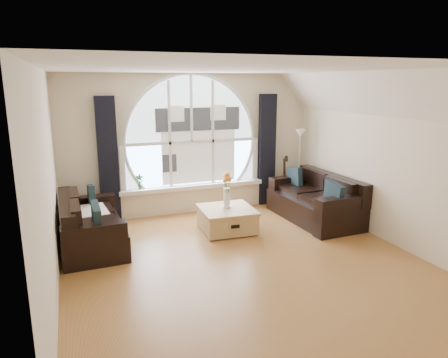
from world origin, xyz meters
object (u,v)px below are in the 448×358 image
Objects in this scene: sofa_right at (314,199)px; coffee_chest at (227,218)px; sofa_left at (92,222)px; floor_lamp at (299,168)px; potted_plant at (140,182)px; vase_flowers at (227,186)px; guitar at (283,180)px.

coffee_chest is at bearing 176.70° from sofa_right.
sofa_left is 0.93× the size of sofa_right.
floor_lamp reaches higher than potted_plant.
sofa_right is 2.74× the size of vase_flowers.
sofa_left is at bearing -179.35° from coffee_chest.
vase_flowers is 0.44× the size of floor_lamp.
floor_lamp is 3.24m from potted_plant.
floor_lamp is at bearing 23.71° from vase_flowers.
guitar is (1.67, 1.08, 0.31)m from coffee_chest.
vase_flowers is (0.01, 0.05, 0.57)m from coffee_chest.
guitar is 3.65× the size of potted_plant.
potted_plant is (-3.21, 0.38, -0.10)m from floor_lamp.
sofa_right is at bearing -101.80° from floor_lamp.
floor_lamp reaches higher than sofa_left.
sofa_right is 3.30m from potted_plant.
floor_lamp is (1.92, 0.84, 0.01)m from vase_flowers.
potted_plant is at bearing 49.06° from sofa_left.
potted_plant is (-1.29, 1.27, 0.47)m from coffee_chest.
guitar is 2.97m from potted_plant.
vase_flowers is 0.66× the size of guitar.
sofa_left is at bearing -169.13° from floor_lamp.
coffee_chest is (2.24, -0.09, -0.18)m from sofa_left.
guitar reaches higher than sofa_left.
coffee_chest is 2.01m from guitar.
guitar is at bearing 90.89° from sofa_right.
floor_lamp is (4.17, 0.80, 0.40)m from sofa_left.
floor_lamp is (1.93, 0.89, 0.58)m from coffee_chest.
vase_flowers is at bearing -3.11° from sofa_left.
vase_flowers is at bearing 175.18° from sofa_right.
floor_lamp reaches higher than coffee_chest.
guitar is at bearing 31.85° from vase_flowers.
vase_flowers is at bearing -43.39° from potted_plant.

